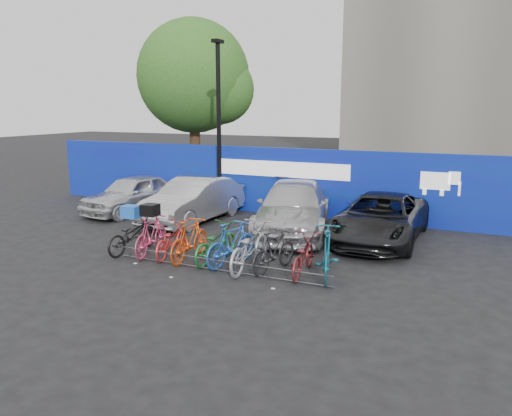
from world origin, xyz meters
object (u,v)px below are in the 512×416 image
Objects in this scene: car_2 at (293,208)px; bike_2 at (171,239)px; bike_1 at (151,235)px; bike_3 at (190,240)px; bike_5 at (232,244)px; car_0 at (133,194)px; bike_rack at (219,265)px; car_3 at (380,218)px; bike_8 at (303,256)px; lamppost at (219,123)px; bike_0 at (132,235)px; bike_7 at (274,251)px; bike_4 at (215,243)px; car_1 at (193,200)px; bike_6 at (249,247)px; tree at (198,79)px; bike_9 at (327,252)px.

bike_2 is (-1.99, -3.78, -0.31)m from car_2.
bike_3 is at bearing 171.50° from bike_1.
car_0 is at bearing -19.48° from bike_5.
car_3 is at bearing 56.17° from bike_rack.
bike_8 is at bearing -177.92° from bike_3.
lamppost reaches higher than bike_rack.
bike_0 is 1.09× the size of bike_7.
car_0 is 5.62m from bike_1.
bike_8 is at bearing -17.08° from car_0.
car_0 reaches higher than car_3.
bike_rack is at bearing 127.56° from bike_4.
car_1 is 3.56m from car_2.
bike_rack is at bearing 158.70° from bike_1.
bike_7 is at bearing 172.45° from bike_2.
car_1 is 2.14× the size of bike_6.
car_0 is 2.23× the size of bike_4.
tree reaches higher than lamppost.
car_2 is 2.49× the size of bike_6.
bike_6 is (6.66, -4.16, -0.14)m from car_0.
bike_4 is 1.00× the size of bike_5.
car_1 is at bearing -93.32° from lamppost.
car_2 is at bearing -123.76° from bike_0.
bike_0 is 4.05m from bike_7.
car_2 is at bearing -125.05° from bike_2.
tree is 4.58× the size of bike_2.
car_1 is 6.77m from bike_9.
tree is 13.61m from bike_7.
car_1 is at bearing -178.30° from car_3.
bike_2 is 0.94× the size of bike_5.
car_2 reaches higher than bike_rack.
tree is 12.37m from car_3.
car_0 is 8.32m from bike_7.
bike_6 reaches higher than bike_2.
lamppost is at bearing -51.14° from bike_8.
bike_rack is at bearing -61.93° from lamppost.
bike_8 is at bearing -162.80° from bike_7.
tree reaches higher than bike_3.
car_3 is (2.68, -0.01, -0.08)m from car_2.
bike_0 is 0.60m from bike_1.
bike_0 is 3.45m from bike_6.
bike_2 is at bearing -132.28° from car_2.
car_3 is 2.74× the size of bike_3.
lamppost is 7.21m from bike_6.
car_0 is at bearing -15.22° from bike_7.
bike_9 is at bearing -15.19° from car_0.
bike_0 is at bearing 16.03° from bike_5.
car_1 is 3.93m from bike_1.
lamppost is at bearing -82.03° from bike_2.
bike_8 reaches higher than bike_2.
bike_9 is at bearing -161.28° from bike_7.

